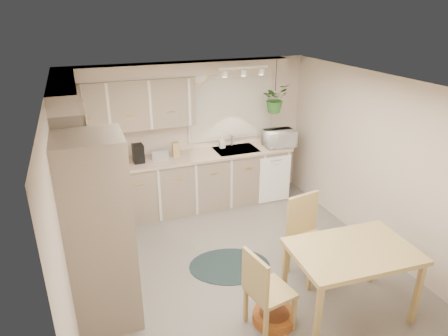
{
  "coord_description": "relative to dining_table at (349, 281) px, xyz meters",
  "views": [
    {
      "loc": [
        -1.71,
        -4.07,
        3.21
      ],
      "look_at": [
        0.01,
        0.55,
        1.18
      ],
      "focal_mm": 32.0,
      "sensor_mm": 36.0,
      "label": 1
    }
  ],
  "objects": [
    {
      "name": "counter_left",
      "position": [
        -2.51,
        2.08,
        0.51
      ],
      "size": [
        0.64,
        1.89,
        0.04
      ],
      "primitive_type": "cube",
      "color": "#D0B098",
      "rests_on": "base_cab_left"
    },
    {
      "name": "floor",
      "position": [
        -0.82,
        1.21,
        -0.41
      ],
      "size": [
        4.2,
        4.2,
        0.0
      ],
      "primitive_type": "plane",
      "color": "slate",
      "rests_on": "ground"
    },
    {
      "name": "wall_front",
      "position": [
        -0.82,
        -0.89,
        0.79
      ],
      "size": [
        4.0,
        0.04,
        2.4
      ],
      "primitive_type": "cube",
      "color": "beige",
      "rests_on": "floor"
    },
    {
      "name": "coffee_maker",
      "position": [
        -1.75,
        3.01,
        0.67
      ],
      "size": [
        0.17,
        0.2,
        0.29
      ],
      "primitive_type": "cube",
      "rotation": [
        0.0,
        0.0,
        0.03
      ],
      "color": "black",
      "rests_on": "counter_back"
    },
    {
      "name": "sink",
      "position": [
        -0.12,
        3.01,
        0.49
      ],
      "size": [
        0.7,
        0.48,
        0.1
      ],
      "primitive_type": "cube",
      "color": "#ADAFB5",
      "rests_on": "counter_back"
    },
    {
      "name": "toaster",
      "position": [
        -1.41,
        3.03,
        0.61
      ],
      "size": [
        0.27,
        0.18,
        0.16
      ],
      "primitive_type": "cube",
      "rotation": [
        0.0,
        0.0,
        -0.13
      ],
      "color": "#ADAFB5",
      "rests_on": "counter_back"
    },
    {
      "name": "wall_left",
      "position": [
        -2.82,
        1.21,
        0.79
      ],
      "size": [
        0.04,
        4.2,
        2.4
      ],
      "primitive_type": "cube",
      "color": "beige",
      "rests_on": "floor"
    },
    {
      "name": "cooktop",
      "position": [
        -2.5,
        1.51,
        0.54
      ],
      "size": [
        0.52,
        0.58,
        0.02
      ],
      "primitive_type": "cube",
      "color": "white",
      "rests_on": "counter_left"
    },
    {
      "name": "hanging_plant",
      "position": [
        0.52,
        2.91,
        1.32
      ],
      "size": [
        0.55,
        0.58,
        0.36
      ],
      "primitive_type": "imported",
      "rotation": [
        0.0,
        0.0,
        0.35
      ],
      "color": "#2E6829",
      "rests_on": "ceiling"
    },
    {
      "name": "soap_bottle",
      "position": [
        -0.31,
        3.16,
        0.58
      ],
      "size": [
        0.1,
        0.2,
        0.09
      ],
      "primitive_type": "imported",
      "rotation": [
        0.0,
        0.0,
        -0.04
      ],
      "color": "white",
      "rests_on": "counter_back"
    },
    {
      "name": "wall_right",
      "position": [
        1.18,
        1.21,
        0.79
      ],
      "size": [
        0.04,
        4.2,
        2.4
      ],
      "primitive_type": "cube",
      "color": "beige",
      "rests_on": "floor"
    },
    {
      "name": "wall_clock",
      "position": [
        -0.67,
        3.28,
        1.77
      ],
      "size": [
        0.3,
        0.03,
        0.3
      ],
      "primitive_type": "cylinder",
      "rotation": [
        1.57,
        0.0,
        0.0
      ],
      "color": "#E0AD4F",
      "rests_on": "wall_back"
    },
    {
      "name": "oven_stack",
      "position": [
        -2.49,
        0.83,
        0.64
      ],
      "size": [
        0.65,
        0.65,
        2.1
      ],
      "primitive_type": "cube",
      "color": "gray",
      "rests_on": "floor"
    },
    {
      "name": "base_cab_back",
      "position": [
        -1.02,
        3.01,
        0.04
      ],
      "size": [
        3.6,
        0.6,
        0.9
      ],
      "primitive_type": "cube",
      "color": "gray",
      "rests_on": "floor"
    },
    {
      "name": "window_blinds",
      "position": [
        -0.12,
        3.28,
        1.19
      ],
      "size": [
        1.4,
        0.02,
        1.0
      ],
      "primitive_type": "cube",
      "color": "white",
      "rests_on": "wall_back"
    },
    {
      "name": "range_hood",
      "position": [
        -2.52,
        1.51,
        0.99
      ],
      "size": [
        0.4,
        0.6,
        0.14
      ],
      "primitive_type": "cube",
      "color": "white",
      "rests_on": "upper_cab_left"
    },
    {
      "name": "base_cab_left",
      "position": [
        -2.52,
        2.08,
        0.04
      ],
      "size": [
        0.6,
        1.85,
        0.9
      ],
      "primitive_type": "cube",
      "color": "gray",
      "rests_on": "floor"
    },
    {
      "name": "soffit_back",
      "position": [
        -1.02,
        3.16,
        1.89
      ],
      "size": [
        3.6,
        0.3,
        0.2
      ],
      "primitive_type": "cube",
      "color": "beige",
      "rests_on": "wall_back"
    },
    {
      "name": "soffit_left",
      "position": [
        -2.67,
        2.21,
        1.89
      ],
      "size": [
        0.3,
        2.0,
        0.2
      ],
      "primitive_type": "cube",
      "color": "beige",
      "rests_on": "wall_left"
    },
    {
      "name": "dishwasher_front",
      "position": [
        0.48,
        2.7,
        0.02
      ],
      "size": [
        0.58,
        0.02,
        0.83
      ],
      "primitive_type": "cube",
      "color": "white",
      "rests_on": "base_cab_back"
    },
    {
      "name": "ceiling",
      "position": [
        -0.82,
        1.21,
        1.99
      ],
      "size": [
        4.2,
        4.2,
        0.0
      ],
      "primitive_type": "plane",
      "color": "white",
      "rests_on": "wall_back"
    },
    {
      "name": "upper_cab_left",
      "position": [
        -2.64,
        2.21,
        1.42
      ],
      "size": [
        0.35,
        2.0,
        0.75
      ],
      "primitive_type": "cube",
      "color": "gray",
      "rests_on": "wall_left"
    },
    {
      "name": "wall_oven_face",
      "position": [
        -2.17,
        0.83,
        0.64
      ],
      "size": [
        0.02,
        0.56,
        0.58
      ],
      "primitive_type": "cube",
      "color": "white",
      "rests_on": "oven_stack"
    },
    {
      "name": "upper_cab_back",
      "position": [
        -1.82,
        3.13,
        1.42
      ],
      "size": [
        2.0,
        0.35,
        0.75
      ],
      "primitive_type": "cube",
      "color": "gray",
      "rests_on": "wall_back"
    },
    {
      "name": "counter_back",
      "position": [
        -1.02,
        3.0,
        0.51
      ],
      "size": [
        3.64,
        0.64,
        0.04
      ],
      "primitive_type": "cube",
      "color": "#D0B098",
      "rests_on": "base_cab_back"
    },
    {
      "name": "window_frame",
      "position": [
        -0.12,
        3.29,
        1.19
      ],
      "size": [
        1.5,
        0.02,
        1.1
      ],
      "primitive_type": "cube",
      "color": "beige",
      "rests_on": "wall_back"
    },
    {
      "name": "knife_block",
      "position": [
        -1.14,
        3.06,
        0.65
      ],
      "size": [
        0.11,
        0.11,
        0.23
      ],
      "primitive_type": "cube",
      "rotation": [
        0.0,
        0.0,
        -0.02
      ],
      "color": "tan",
      "rests_on": "counter_back"
    },
    {
      "name": "microwave",
      "position": [
        0.64,
        2.91,
        0.71
      ],
      "size": [
        0.53,
        0.3,
        0.35
      ],
      "primitive_type": "imported",
      "rotation": [
        0.0,
        0.0,
        -0.03
      ],
      "color": "white",
      "rests_on": "counter_back"
    },
    {
      "name": "dining_table",
      "position": [
        0.0,
        0.0,
        0.0
      ],
      "size": [
        1.35,
        0.94,
        0.82
      ],
      "primitive_type": "cube",
      "rotation": [
        0.0,
        0.0,
        -0.06
      ],
      "color": "tan",
      "rests_on": "floor"
    },
    {
      "name": "chair_back",
      "position": [
        -0.03,
        0.7,
        0.12
      ],
      "size": [
        0.57,
        0.57,
        1.05
      ],
      "primitive_type": "cube",
      "rotation": [
        0.0,
        0.0,
        3.32
      ],
      "color": "tan",
      "rests_on": "floor"
    },
    {
      "name": "track_light_bar",
      "position": [
        -0.12,
        2.76,
        1.92
      ],
      "size": [
        0.8,
        0.04,
        0.04
      ],
      "primitive_type": "cube",
      "color": "white",
      "rests_on": "ceiling"
    },
    {
      "name": "wall_back",
      "position": [
        -0.82,
        3.31,
        0.79
      ],
      "size": [
        4.0,
        0.04,
        2.4
      ],
      "primitive_type": "cube",
      "color": "beige",
      "rests_on": "floor"
    },
    {
      "name": "braided_rug",
      "position": [
        -0.92,
        1.22,
        -0.4
      ],
      "size": [
        1.26,
        1.08,
        0.01
      ],
      "primitive_type": "ellipsoid",
      "rotation": [
        0.0,
        0.0,
        -0.29
      ],
      "color": "black",
      "rests_on": "floor"
    },
    {
      "name": "chair_left",
      "position": [
        -0.91,
        0.1,
        0.06
      ],
      "size": [
        0.52,
        0.52,
        0.95
      ],
      "primitive_type": "cube",
      "rotation": [
        0.0,
        0.0,
        -1.39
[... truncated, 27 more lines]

